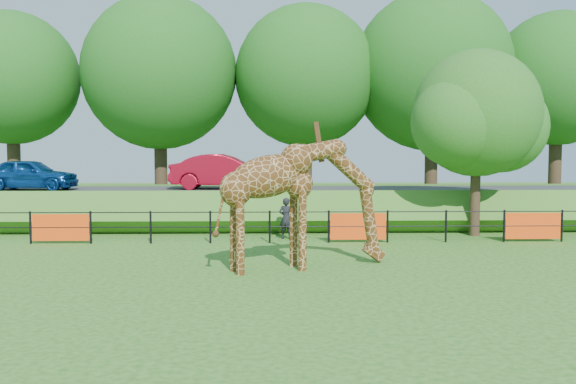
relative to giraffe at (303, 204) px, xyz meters
name	(u,v)px	position (x,y,z in m)	size (l,w,h in m)	color
ground	(270,299)	(-0.89, -3.46, -1.73)	(90.00, 90.00, 0.00)	#245816
giraffe	(303,204)	(0.00, 0.00, 0.00)	(4.86, 0.89, 3.47)	#502C10
perimeter_fence	(270,227)	(-0.89, 4.54, -1.18)	(28.07, 0.10, 1.10)	black
embankment	(270,204)	(-0.89, 12.04, -1.08)	(40.00, 9.00, 1.30)	#245816
road	(270,191)	(-0.89, 10.54, -0.37)	(40.00, 5.00, 0.12)	#2C2D2F
car_blue	(30,174)	(-11.04, 10.43, 0.35)	(1.58, 3.92, 1.33)	#124694
car_red	(224,172)	(-2.87, 10.83, 0.44)	(1.60, 4.58, 1.51)	#B10C22
visitor	(286,218)	(-0.31, 5.47, -1.00)	(0.53, 0.35, 1.46)	black
tree_east	(479,118)	(6.70, 6.17, 2.55)	(5.40, 4.71, 6.76)	#2E2114
bg_tree_line	(304,75)	(1.00, 18.54, 5.46)	(37.30, 8.80, 11.82)	#2E2114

